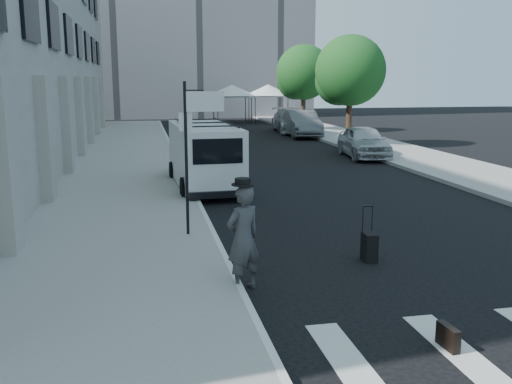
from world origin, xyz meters
name	(u,v)px	position (x,y,z in m)	size (l,w,h in m)	color
ground	(340,279)	(0.00, 0.00, 0.00)	(120.00, 120.00, 0.00)	black
sidewalk_left	(127,162)	(-4.25, 16.00, 0.07)	(4.50, 48.00, 0.15)	gray
sidewalk_right	(372,145)	(9.00, 20.00, 0.07)	(4.00, 56.00, 0.15)	gray
sign_pole	(196,126)	(-2.36, 3.20, 2.65)	(1.03, 0.07, 3.50)	black
tree_near	(348,73)	(7.50, 20.15, 3.97)	(3.80, 3.83, 6.03)	black
tree_far	(302,74)	(7.50, 29.15, 3.97)	(3.80, 3.83, 6.03)	black
tent_left	(232,91)	(4.00, 38.00, 2.71)	(4.00, 4.00, 3.20)	black
tent_right	(268,90)	(7.20, 38.50, 2.71)	(4.00, 4.00, 3.20)	black
businessman	(243,238)	(-1.90, -0.19, 0.95)	(0.69, 0.46, 1.90)	#3C3C3E
briefcase	(448,337)	(0.50, -3.00, 0.17)	(0.12, 0.44, 0.34)	black
suitcase	(369,247)	(0.94, 0.91, 0.30)	(0.28, 0.42, 1.13)	black
cargo_van	(204,155)	(-1.51, 9.65, 1.13)	(2.24, 5.81, 2.17)	white
parked_car_a	(364,142)	(6.78, 15.73, 0.76)	(1.80, 4.46, 1.52)	#ACB0B5
parked_car_b	(301,124)	(6.58, 25.84, 0.85)	(1.80, 5.15, 1.70)	#585B5F
parked_car_c	(292,120)	(6.80, 29.05, 0.82)	(2.30, 5.66, 1.64)	#A4A6AC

